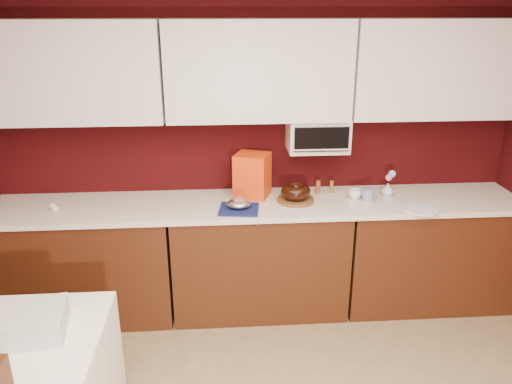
{
  "coord_description": "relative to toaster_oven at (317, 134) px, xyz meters",
  "views": [
    {
      "loc": [
        -0.28,
        -1.53,
        2.28
      ],
      "look_at": [
        -0.03,
        1.84,
        1.02
      ],
      "focal_mm": 35.0,
      "sensor_mm": 36.0,
      "label": 1
    }
  ],
  "objects": [
    {
      "name": "toaster_oven",
      "position": [
        0.0,
        0.0,
        0.0
      ],
      "size": [
        0.45,
        0.3,
        0.25
      ],
      "primitive_type": "cube",
      "color": "white",
      "rests_on": "upper_cabinet_center"
    },
    {
      "name": "bundt_cake",
      "position": [
        -0.18,
        -0.17,
        -0.39
      ],
      "size": [
        0.28,
        0.28,
        0.09
      ],
      "primitive_type": "torus",
      "rotation": [
        0.0,
        0.0,
        -0.3
      ],
      "color": "black",
      "rests_on": "cake_base"
    },
    {
      "name": "flower_pink",
      "position": [
        0.55,
        -0.1,
        -0.33
      ],
      "size": [
        0.05,
        0.05,
        0.05
      ],
      "primitive_type": "sphere",
      "color": "pink",
      "rests_on": "flower_vase"
    },
    {
      "name": "upper_cabinet_center",
      "position": [
        -0.45,
        -0.02,
        0.48
      ],
      "size": [
        1.31,
        0.33,
        0.7
      ],
      "primitive_type": "cube",
      "color": "white",
      "rests_on": "wall_back"
    },
    {
      "name": "egg_left",
      "position": [
        -1.96,
        -0.18,
        -0.45
      ],
      "size": [
        0.06,
        0.06,
        0.04
      ],
      "primitive_type": "ellipsoid",
      "rotation": [
        0.0,
        0.0,
        -0.33
      ],
      "color": "white",
      "rests_on": "countertop"
    },
    {
      "name": "countertop",
      "position": [
        -0.45,
        -0.17,
        -0.49
      ],
      "size": [
        4.0,
        0.62,
        0.04
      ],
      "primitive_type": "cube",
      "color": "silver",
      "rests_on": "base_cabinet_center"
    },
    {
      "name": "foil_ham_nest",
      "position": [
        -0.61,
        -0.32,
        -0.42
      ],
      "size": [
        0.21,
        0.19,
        0.06
      ],
      "primitive_type": "ellipsoid",
      "rotation": [
        0.0,
        0.0,
        0.26
      ],
      "color": "silver",
      "rests_on": "navy_towel"
    },
    {
      "name": "amber_bottle_tall",
      "position": [
        0.13,
        -0.0,
        -0.43
      ],
      "size": [
        0.04,
        0.04,
        0.1
      ],
      "primitive_type": "cylinder",
      "rotation": [
        0.0,
        0.0,
        0.42
      ],
      "color": "brown",
      "rests_on": "countertop"
    },
    {
      "name": "navy_towel",
      "position": [
        -0.61,
        -0.32,
        -0.46
      ],
      "size": [
        0.3,
        0.27,
        0.02
      ],
      "primitive_type": "cube",
      "rotation": [
        0.0,
        0.0,
        -0.12
      ],
      "color": "#151C50",
      "rests_on": "countertop"
    },
    {
      "name": "amber_bottle",
      "position": [
        0.02,
        -0.01,
        -0.42
      ],
      "size": [
        0.04,
        0.04,
        0.11
      ],
      "primitive_type": "cylinder",
      "rotation": [
        0.0,
        0.0,
        0.27
      ],
      "color": "brown",
      "rests_on": "countertop"
    },
    {
      "name": "roasted_ham",
      "position": [
        -0.61,
        -0.32,
        -0.4
      ],
      "size": [
        0.1,
        0.09,
        0.06
      ],
      "primitive_type": "ellipsoid",
      "rotation": [
        0.0,
        0.0,
        -0.14
      ],
      "color": "#A2594A",
      "rests_on": "foil_ham_nest"
    },
    {
      "name": "toaster_oven_handle",
      "position": [
        0.0,
        -0.18,
        -0.07
      ],
      "size": [
        0.42,
        0.02,
        0.02
      ],
      "primitive_type": "cylinder",
      "rotation": [
        0.0,
        1.57,
        0.0
      ],
      "color": "silver",
      "rests_on": "toaster_oven"
    },
    {
      "name": "china_plate",
      "position": [
        0.7,
        -0.41,
        -0.47
      ],
      "size": [
        0.28,
        0.28,
        0.01
      ],
      "primitive_type": "cylinder",
      "rotation": [
        0.0,
        0.0,
        0.17
      ],
      "color": "white",
      "rests_on": "countertop"
    },
    {
      "name": "coffee_mug",
      "position": [
        0.28,
        -0.14,
        -0.43
      ],
      "size": [
        0.11,
        0.11,
        0.09
      ],
      "primitive_type": "imported",
      "rotation": [
        0.0,
        0.0,
        0.55
      ],
      "color": "white",
      "rests_on": "countertop"
    },
    {
      "name": "upper_cabinet_right",
      "position": [
        0.88,
        -0.02,
        0.48
      ],
      "size": [
        1.31,
        0.33,
        0.7
      ],
      "primitive_type": "cube",
      "color": "white",
      "rests_on": "wall_back"
    },
    {
      "name": "pandoro_box",
      "position": [
        -0.49,
        -0.02,
        -0.31
      ],
      "size": [
        0.31,
        0.3,
        0.34
      ],
      "primitive_type": "cube",
      "rotation": [
        0.0,
        0.0,
        -0.37
      ],
      "color": "red",
      "rests_on": "countertop"
    },
    {
      "name": "cake_base",
      "position": [
        -0.18,
        -0.17,
        -0.46
      ],
      "size": [
        0.33,
        0.33,
        0.03
      ],
      "primitive_type": "cylinder",
      "rotation": [
        0.0,
        0.0,
        0.22
      ],
      "color": "brown",
      "rests_on": "countertop"
    },
    {
      "name": "flower_vase",
      "position": [
        0.55,
        -0.1,
        -0.42
      ],
      "size": [
        0.09,
        0.09,
        0.11
      ],
      "primitive_type": "imported",
      "rotation": [
        0.0,
        0.0,
        0.31
      ],
      "color": "silver",
      "rests_on": "countertop"
    },
    {
      "name": "wall_back",
      "position": [
        -0.45,
        0.15,
        -0.12
      ],
      "size": [
        4.0,
        0.02,
        2.5
      ],
      "primitive_type": "cube",
      "color": "#330708",
      "rests_on": "floor"
    },
    {
      "name": "newspaper_stack",
      "position": [
        -1.71,
        -1.48,
        -0.56
      ],
      "size": [
        0.4,
        0.35,
        0.13
      ],
      "primitive_type": "cube",
      "rotation": [
        0.0,
        0.0,
        0.15
      ],
      "color": "silver",
      "rests_on": "dining_table"
    },
    {
      "name": "base_cabinet_right",
      "position": [
        0.88,
        -0.17,
        -0.95
      ],
      "size": [
        1.31,
        0.58,
        0.86
      ],
      "primitive_type": "cube",
      "color": "#441F0D",
      "rests_on": "floor"
    },
    {
      "name": "flower_blue",
      "position": [
        0.58,
        -0.08,
        -0.3
      ],
      "size": [
        0.06,
        0.06,
        0.06
      ],
      "primitive_type": "sphere",
      "color": "#94ADEE",
      "rests_on": "flower_vase"
    },
    {
      "name": "base_cabinet_center",
      "position": [
        -0.45,
        -0.17,
        -0.95
      ],
      "size": [
        1.31,
        0.58,
        0.86
      ],
      "primitive_type": "cube",
      "color": "#441F0D",
      "rests_on": "floor"
    },
    {
      "name": "toaster_oven_door",
      "position": [
        0.0,
        -0.16,
        0.0
      ],
      "size": [
        0.4,
        0.02,
        0.18
      ],
      "primitive_type": "cube",
      "color": "black",
      "rests_on": "toaster_oven"
    },
    {
      "name": "dark_pan",
      "position": [
        -0.18,
        -0.04,
        -0.46
      ],
      "size": [
        0.27,
        0.27,
        0.04
      ],
      "primitive_type": "cylinder",
      "rotation": [
        0.0,
        0.0,
        -0.42
      ],
      "color": "black",
      "rests_on": "countertop"
    },
    {
      "name": "egg_right",
      "position": [
        -1.92,
        -0.23,
        -0.45
      ],
      "size": [
        0.06,
        0.06,
        0.04
      ],
      "primitive_type": "ellipsoid",
      "rotation": [
        0.0,
        0.0,
        0.31
      ],
      "color": "white",
      "rests_on": "countertop"
    },
    {
      "name": "upper_cabinet_left",
      "position": [
        -1.78,
        -0.02,
        0.48
      ],
      "size": [
        1.31,
        0.33,
        0.7
      ],
      "primitive_type": "cube",
      "color": "white",
      "rests_on": "wall_back"
    },
    {
      "name": "base_cabinet_left",
      "position": [
        -1.78,
        -0.17,
        -0.95
      ],
      "size": [
        1.31,
        0.58,
        0.86
      ],
      "primitive_type": "cube",
      "color": "#441F0D",
      "rests_on": "floor"
    },
    {
      "name": "blue_jar",
      "position": [
        0.36,
        -0.2,
        -0.43
      ],
      "size": [
        0.08,
        0.08,
        0.1
      ],
      "primitive_type": "cylinder",
      "rotation": [
        0.0,
        0.0,
        0.01
      ],
      "color": "navy",
      "rests_on": "countertop"
    }
  ]
}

